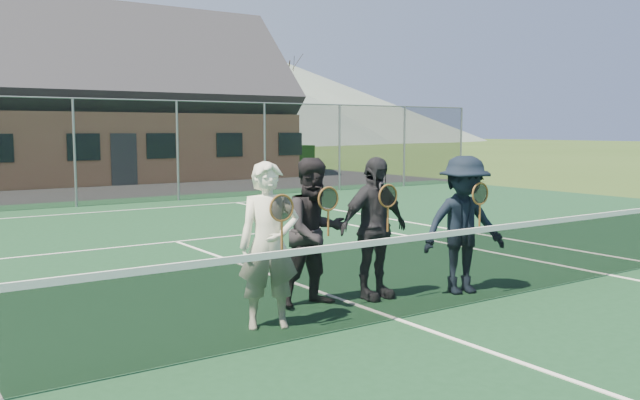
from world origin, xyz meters
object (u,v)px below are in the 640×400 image
object	(u,v)px
player_b	(315,232)
player_d	(464,225)
player_a	(269,245)
tennis_net	(397,274)
player_c	(374,228)
clubhouse	(103,86)

from	to	relation	value
player_b	player_d	size ratio (longest dim) A/B	1.00
player_a	player_b	distance (m)	1.04
tennis_net	player_a	size ratio (longest dim) A/B	6.49
player_a	player_c	distance (m)	1.76
tennis_net	clubhouse	distance (m)	24.57
tennis_net	clubhouse	xyz separation A→B (m)	(4.00, 24.00, 3.45)
player_a	player_d	xyz separation A→B (m)	(2.87, -0.09, -0.00)
player_a	player_c	size ratio (longest dim) A/B	1.00
tennis_net	player_d	xyz separation A→B (m)	(1.54, 0.47, 0.38)
clubhouse	player_c	xyz separation A→B (m)	(-3.61, -23.09, -3.07)
clubhouse	player_a	size ratio (longest dim) A/B	8.67
player_b	player_c	distance (m)	0.81
player_d	tennis_net	bearing A→B (deg)	-163.00
player_b	player_d	bearing A→B (deg)	-16.26
tennis_net	player_b	bearing A→B (deg)	111.56
tennis_net	player_b	size ratio (longest dim) A/B	6.49
player_a	player_d	bearing A→B (deg)	-1.75
tennis_net	player_a	distance (m)	1.50
tennis_net	player_a	bearing A→B (deg)	157.36
clubhouse	player_c	size ratio (longest dim) A/B	8.67
clubhouse	player_b	size ratio (longest dim) A/B	8.67
player_c	player_d	bearing A→B (deg)	-21.08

